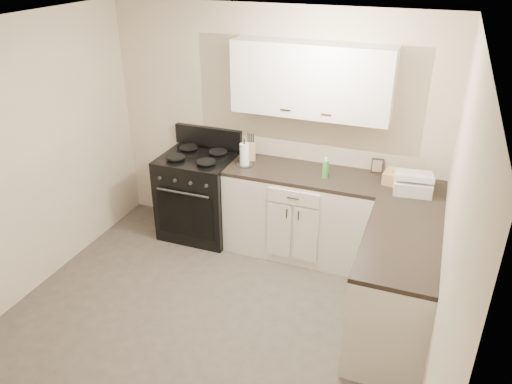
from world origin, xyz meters
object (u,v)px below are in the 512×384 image
at_px(paper_towel, 245,155).
at_px(stove, 199,197).
at_px(knife_block, 251,151).
at_px(wicker_basket, 403,179).
at_px(countertop_grill, 413,185).

bearing_deg(paper_towel, stove, 177.67).
height_order(knife_block, wicker_basket, knife_block).
bearing_deg(stove, paper_towel, -2.33).
bearing_deg(paper_towel, wicker_basket, 4.03).
bearing_deg(knife_block, stove, 169.06).
xyz_separation_m(paper_towel, wicker_basket, (1.58, 0.11, -0.06)).
distance_m(knife_block, wicker_basket, 1.57).
distance_m(knife_block, paper_towel, 0.16).
bearing_deg(knife_block, paper_towel, -116.99).
relative_size(knife_block, countertop_grill, 0.60).
bearing_deg(countertop_grill, knife_block, 168.62).
distance_m(paper_towel, wicker_basket, 1.59).
xyz_separation_m(stove, knife_block, (0.57, 0.14, 0.58)).
bearing_deg(wicker_basket, paper_towel, -175.97).
height_order(stove, wicker_basket, wicker_basket).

